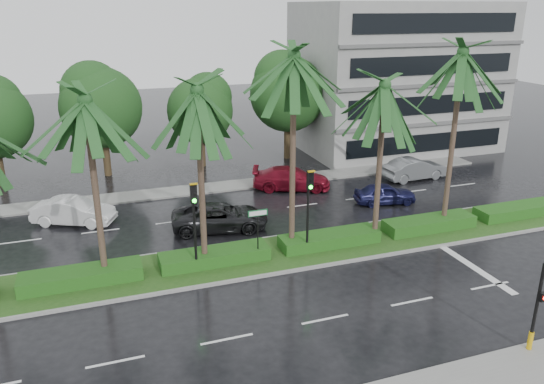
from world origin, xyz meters
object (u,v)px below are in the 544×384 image
object	(u,v)px
signal_median_left	(194,214)
car_white	(73,211)
street_sign	(258,222)
car_darkgrey	(220,217)
car_blue	(385,194)
signal_near	(542,291)
car_red	(292,178)
car_grey	(414,169)

from	to	relation	value
signal_median_left	car_white	size ratio (longest dim) A/B	0.96
street_sign	car_darkgrey	distance (m)	4.86
signal_median_left	car_blue	bearing A→B (deg)	22.38
street_sign	car_blue	xyz separation A→B (m)	(10.00, 5.17, -1.48)
street_sign	signal_near	bearing A→B (deg)	-54.66
car_red	car_darkgrey	bearing A→B (deg)	149.75
car_red	car_blue	bearing A→B (deg)	-114.38
signal_median_left	car_grey	size ratio (longest dim) A/B	0.93
car_grey	car_red	bearing A→B (deg)	80.63
car_white	car_red	distance (m)	13.90
signal_median_left	car_grey	bearing A→B (deg)	27.03
car_white	car_red	world-z (taller)	car_red
signal_near	signal_median_left	size ratio (longest dim) A/B	1.00
street_sign	car_darkgrey	xyz separation A→B (m)	(-0.71, 4.60, -1.40)
car_white	car_grey	size ratio (longest dim) A/B	0.97
signal_median_left	street_sign	bearing A→B (deg)	3.47
car_blue	car_red	bearing A→B (deg)	55.93
signal_near	street_sign	bearing A→B (deg)	125.34
car_blue	car_darkgrey	bearing A→B (deg)	103.94
signal_near	car_blue	xyz separation A→B (m)	(3.00, 15.04, -1.86)
street_sign	car_darkgrey	world-z (taller)	street_sign
street_sign	car_grey	world-z (taller)	street_sign
car_red	signal_median_left	bearing A→B (deg)	159.77
street_sign	car_darkgrey	bearing A→B (deg)	98.83
car_grey	street_sign	bearing A→B (deg)	117.54
car_darkgrey	street_sign	bearing A→B (deg)	-160.17
signal_near	car_grey	size ratio (longest dim) A/B	0.93
car_white	car_red	size ratio (longest dim) A/B	0.88
car_white	car_red	bearing A→B (deg)	-58.92
signal_near	car_red	world-z (taller)	signal_near
signal_near	street_sign	distance (m)	12.11
street_sign	car_grey	bearing A→B (deg)	31.10
car_darkgrey	car_blue	distance (m)	10.73
car_darkgrey	car_grey	xyz separation A→B (m)	(15.21, 4.15, 0.04)
street_sign	car_red	distance (m)	11.20
car_white	car_blue	bearing A→B (deg)	-74.43
signal_near	car_darkgrey	size ratio (longest dim) A/B	0.83
signal_median_left	car_blue	distance (m)	14.25
signal_median_left	car_grey	world-z (taller)	signal_median_left
signal_near	car_grey	distance (m)	20.15
car_white	car_darkgrey	xyz separation A→B (m)	(7.60, -3.53, -0.02)
signal_near	street_sign	world-z (taller)	signal_near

